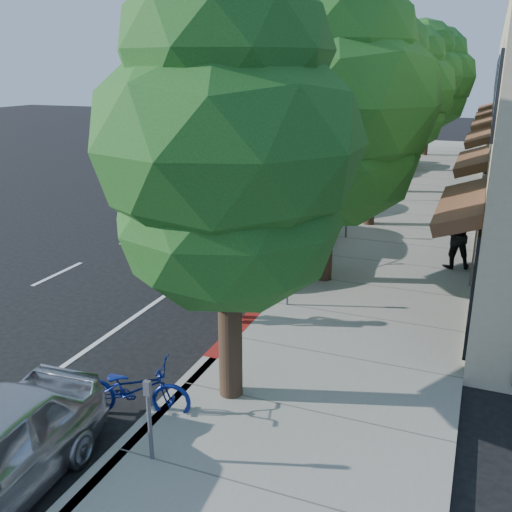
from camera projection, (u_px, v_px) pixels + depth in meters
The scene contains 17 objects.
ground at pixel (231, 342), 11.96m from camera, with size 120.00×120.00×0.00m, color black.
sidewalk at pixel (399, 245), 18.17m from camera, with size 4.60×56.00×0.15m, color gray.
curb at pixel (329, 238), 18.98m from camera, with size 0.30×56.00×0.15m, color #9E998E.
curb_red_segment at pixel (249, 320), 12.82m from camera, with size 0.32×4.00×0.15m, color maroon.
street_tree_0 at pixel (227, 149), 8.51m from camera, with size 4.18×4.18×6.98m.
street_tree_1 at pixel (331, 106), 13.72m from camera, with size 5.30×5.30×7.65m.
street_tree_2 at pixel (377, 95), 19.00m from camera, with size 4.30×4.30×7.37m.
street_tree_3 at pixel (402, 91), 24.31m from camera, with size 4.49×4.49×7.30m.
street_tree_4 at pixel (420, 78), 29.46m from camera, with size 4.38×4.38×7.84m.
street_tree_5 at pixel (431, 79), 34.80m from camera, with size 5.41×5.41×7.93m.
cyclist at pixel (231, 292), 12.50m from camera, with size 0.58×0.38×1.58m, color silver.
bicycle at pixel (133, 389), 9.30m from camera, with size 0.67×1.92×1.01m, color navy.
silver_suv at pixel (259, 227), 17.06m from camera, with size 3.07×6.66×1.85m, color #A5A5AA.
dark_sedan at pixel (295, 192), 22.21m from camera, with size 1.78×5.11×1.68m, color black.
white_pickup at pixel (351, 163), 29.34m from camera, with size 2.21×5.44×1.58m, color silver.
dark_suv_far at pixel (388, 155), 31.64m from camera, with size 1.90×4.72×1.61m, color black.
pedestrian at pixel (456, 235), 15.70m from camera, with size 0.92×0.71×1.89m, color black.
Camera 1 is at (4.48, -9.81, 5.51)m, focal length 40.00 mm.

